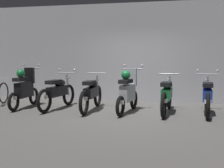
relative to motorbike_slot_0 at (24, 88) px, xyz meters
The scene contains 8 objects.
ground_plane 3.16m from the motorbike_slot_0, ahead, with size 80.00×80.00×0.00m, color #565451.
back_wall 3.82m from the motorbike_slot_0, 32.62° to the left, with size 16.00×0.30×3.30m, color #ADADB2.
motorbike_slot_0 is the anchor object (origin of this frame).
motorbike_slot_1 1.04m from the motorbike_slot_0, ahead, with size 0.58×1.94×1.15m.
motorbike_slot_2 2.06m from the motorbike_slot_0, ahead, with size 0.56×1.95×1.03m.
motorbike_slot_3 3.10m from the motorbike_slot_0, ahead, with size 0.58×1.67×1.29m.
motorbike_slot_4 4.12m from the motorbike_slot_0, ahead, with size 0.56×1.95×1.03m.
motorbike_slot_5 5.15m from the motorbike_slot_0, ahead, with size 0.59×1.95×1.15m.
Camera 1 is at (0.96, -6.72, 1.44)m, focal length 42.28 mm.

